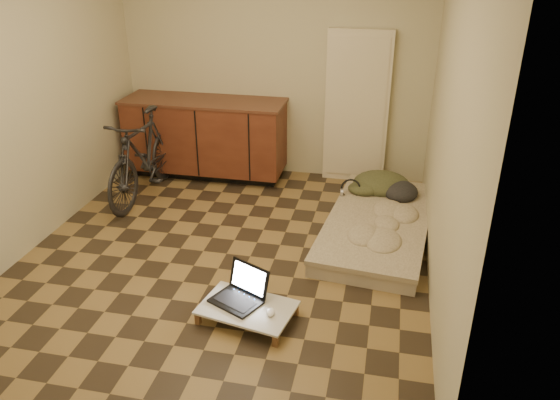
% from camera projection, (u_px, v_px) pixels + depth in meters
% --- Properties ---
extents(room_shell, '(3.50, 4.00, 2.60)m').
position_uv_depth(room_shell, '(220.00, 113.00, 4.31)').
color(room_shell, olive).
rests_on(room_shell, ground).
extents(cabinets, '(1.84, 0.62, 0.91)m').
position_uv_depth(cabinets, '(206.00, 137.00, 6.32)').
color(cabinets, black).
rests_on(cabinets, ground).
extents(appliance_panel, '(0.70, 0.10, 1.70)m').
position_uv_depth(appliance_panel, '(357.00, 108.00, 6.04)').
color(appliance_panel, beige).
rests_on(appliance_panel, ground).
extents(bicycle, '(0.53, 1.60, 1.03)m').
position_uv_depth(bicycle, '(143.00, 151.00, 5.76)').
color(bicycle, black).
rests_on(bicycle, ground).
extents(futon, '(1.12, 2.00, 0.16)m').
position_uv_depth(futon, '(378.00, 225.00, 5.18)').
color(futon, '#AD9F8A').
rests_on(futon, ground).
extents(clothing_pile, '(0.68, 0.59, 0.25)m').
position_uv_depth(clothing_pile, '(386.00, 179.00, 5.66)').
color(clothing_pile, '#3B3E24').
rests_on(clothing_pile, futon).
extents(headphones, '(0.25, 0.23, 0.15)m').
position_uv_depth(headphones, '(351.00, 188.00, 5.58)').
color(headphones, black).
rests_on(headphones, futon).
extents(lap_desk, '(0.75, 0.56, 0.11)m').
position_uv_depth(lap_desk, '(247.00, 308.00, 4.00)').
color(lap_desk, brown).
rests_on(lap_desk, ground).
extents(laptop, '(0.46, 0.44, 0.24)m').
position_uv_depth(laptop, '(240.00, 293.00, 4.05)').
color(laptop, black).
rests_on(laptop, lap_desk).
extents(mouse, '(0.08, 0.11, 0.03)m').
position_uv_depth(mouse, '(270.00, 312.00, 3.90)').
color(mouse, white).
rests_on(mouse, lap_desk).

